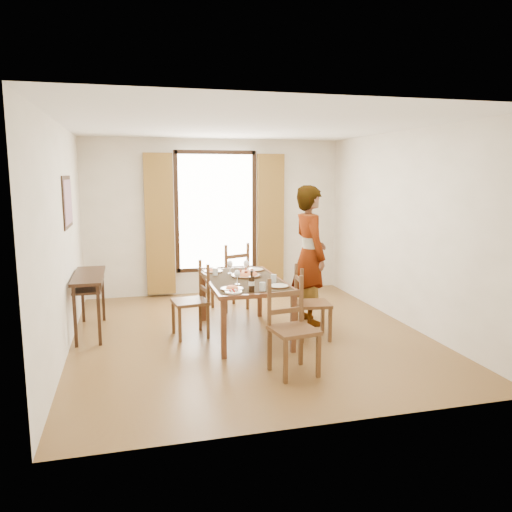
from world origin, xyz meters
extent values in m
plane|color=#4B2B17|center=(0.00, 0.00, 0.00)|extent=(5.00, 5.00, 0.00)
cube|color=white|center=(0.00, 2.50, 1.35)|extent=(4.50, 0.10, 2.70)
cube|color=white|center=(0.00, -2.50, 1.35)|extent=(4.50, 0.10, 2.70)
cube|color=white|center=(-2.25, 0.00, 1.35)|extent=(0.10, 5.00, 2.70)
cube|color=white|center=(2.25, 0.00, 1.35)|extent=(0.10, 5.00, 2.70)
cube|color=white|center=(0.00, 0.00, 2.72)|extent=(4.50, 5.00, 0.04)
cube|color=white|center=(0.00, 2.47, 1.45)|extent=(1.30, 0.04, 2.00)
cube|color=olive|center=(-0.98, 2.41, 1.25)|extent=(0.48, 0.10, 2.40)
cube|color=olive|center=(0.98, 2.41, 1.25)|extent=(0.48, 0.10, 2.40)
cube|color=black|center=(-2.24, 0.60, 1.75)|extent=(0.02, 0.86, 0.66)
cube|color=orange|center=(-2.23, 0.60, 1.75)|extent=(0.01, 0.76, 0.56)
cube|color=black|center=(-2.03, 0.60, 0.78)|extent=(0.38, 1.20, 0.04)
cube|color=black|center=(-2.03, 0.60, 0.66)|extent=(0.34, 1.10, 0.03)
cube|color=black|center=(-2.17, 0.05, 0.38)|extent=(0.04, 0.04, 0.76)
cube|color=black|center=(-2.17, 1.15, 0.38)|extent=(0.04, 0.04, 0.76)
cube|color=black|center=(-1.89, 0.05, 0.38)|extent=(0.04, 0.04, 0.76)
cube|color=black|center=(-1.89, 1.15, 0.38)|extent=(0.04, 0.04, 0.76)
cube|color=brown|center=(-0.07, 0.01, 0.72)|extent=(0.96, 1.68, 0.05)
cube|color=black|center=(-0.07, 0.01, 0.75)|extent=(0.88, 1.55, 0.01)
cube|color=brown|center=(-0.49, -0.77, 0.35)|extent=(0.06, 0.06, 0.70)
cube|color=brown|center=(-0.49, 0.79, 0.35)|extent=(0.06, 0.06, 0.70)
cube|color=brown|center=(0.35, -0.77, 0.35)|extent=(0.06, 0.06, 0.70)
cube|color=brown|center=(0.35, 0.79, 0.35)|extent=(0.06, 0.06, 0.70)
cube|color=brown|center=(-0.76, 0.13, 0.46)|extent=(0.48, 0.48, 0.04)
cube|color=brown|center=(-0.97, 0.29, 0.23)|extent=(0.04, 0.04, 0.46)
cube|color=brown|center=(-0.60, 0.34, 0.23)|extent=(0.04, 0.04, 0.46)
cube|color=brown|center=(-0.92, -0.07, 0.23)|extent=(0.04, 0.04, 0.46)
cube|color=brown|center=(-0.55, -0.03, 0.23)|extent=(0.04, 0.04, 0.46)
cube|color=brown|center=(-0.59, 0.34, 0.72)|extent=(0.04, 0.04, 0.51)
cube|color=brown|center=(-0.54, -0.02, 0.72)|extent=(0.04, 0.04, 0.51)
cube|color=brown|center=(-0.57, 0.16, 0.61)|extent=(0.07, 0.37, 0.05)
cube|color=brown|center=(-0.57, 0.16, 0.80)|extent=(0.07, 0.37, 0.05)
cube|color=brown|center=(0.01, 1.34, 0.50)|extent=(0.60, 0.60, 0.04)
cube|color=brown|center=(0.13, 1.60, 0.25)|extent=(0.04, 0.04, 0.50)
cube|color=brown|center=(0.27, 1.22, 0.25)|extent=(0.04, 0.04, 0.50)
cube|color=brown|center=(-0.25, 1.45, 0.25)|extent=(0.04, 0.04, 0.50)
cube|color=brown|center=(-0.10, 1.08, 0.25)|extent=(0.04, 0.04, 0.50)
cube|color=brown|center=(0.27, 1.21, 0.78)|extent=(0.04, 0.04, 0.56)
cube|color=brown|center=(-0.10, 1.07, 0.78)|extent=(0.04, 0.04, 0.56)
cube|color=brown|center=(0.09, 1.14, 0.67)|extent=(0.38, 0.17, 0.06)
cube|color=brown|center=(0.09, 1.14, 0.87)|extent=(0.38, 0.17, 0.06)
cube|color=brown|center=(0.15, -1.39, 0.48)|extent=(0.51, 0.51, 0.04)
cube|color=brown|center=(-0.01, -1.61, 0.24)|extent=(0.04, 0.04, 0.48)
cube|color=brown|center=(-0.07, -1.23, 0.24)|extent=(0.04, 0.04, 0.48)
cube|color=brown|center=(0.37, -1.55, 0.24)|extent=(0.04, 0.04, 0.48)
cube|color=brown|center=(0.31, -1.17, 0.24)|extent=(0.04, 0.04, 0.48)
cube|color=brown|center=(-0.07, -1.22, 0.74)|extent=(0.04, 0.04, 0.53)
cube|color=brown|center=(0.30, -1.16, 0.74)|extent=(0.04, 0.04, 0.53)
cube|color=brown|center=(0.12, -1.19, 0.64)|extent=(0.38, 0.09, 0.05)
cube|color=brown|center=(0.12, -1.19, 0.83)|extent=(0.38, 0.09, 0.05)
cube|color=brown|center=(0.77, -0.33, 0.45)|extent=(0.47, 0.47, 0.04)
cube|color=brown|center=(0.92, -0.53, 0.23)|extent=(0.04, 0.04, 0.45)
cube|color=brown|center=(0.56, -0.49, 0.23)|extent=(0.04, 0.04, 0.45)
cube|color=brown|center=(0.97, -0.17, 0.23)|extent=(0.04, 0.04, 0.45)
cube|color=brown|center=(0.61, -0.13, 0.23)|extent=(0.04, 0.04, 0.45)
cube|color=brown|center=(0.55, -0.49, 0.70)|extent=(0.04, 0.04, 0.50)
cube|color=brown|center=(0.60, -0.13, 0.70)|extent=(0.04, 0.04, 0.50)
cube|color=brown|center=(0.58, -0.31, 0.60)|extent=(0.07, 0.36, 0.05)
cube|color=brown|center=(0.58, -0.31, 0.78)|extent=(0.07, 0.36, 0.05)
imported|color=#93979B|center=(0.96, 0.33, 0.98)|extent=(0.75, 0.53, 1.95)
cylinder|color=silver|center=(0.25, -0.30, 0.81)|extent=(0.07, 0.07, 0.10)
cylinder|color=silver|center=(-0.39, 0.34, 0.81)|extent=(0.07, 0.07, 0.10)
cylinder|color=silver|center=(-0.01, -0.70, 0.81)|extent=(0.07, 0.07, 0.10)
camera|label=1|loc=(-1.49, -6.17, 2.10)|focal=35.00mm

